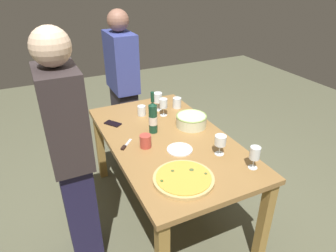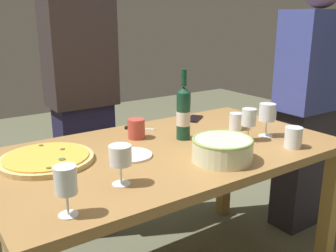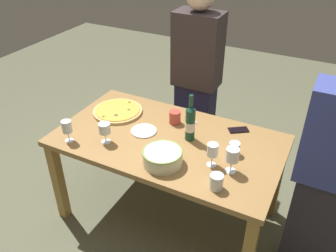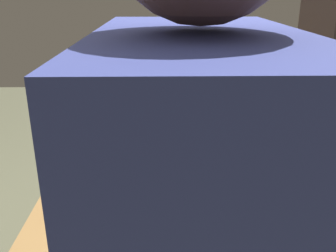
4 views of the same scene
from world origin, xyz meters
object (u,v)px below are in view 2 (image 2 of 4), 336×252
Objects in this scene: serving_bowl at (222,148)px; wine_glass_by_bottle at (249,119)px; wine_glass_far_right at (66,183)px; person_guest_left at (310,106)px; wine_bottle at (183,113)px; wine_glass_near_pizza at (267,114)px; cup_spare at (293,137)px; cell_phone at (194,119)px; dining_table at (168,166)px; side_plate at (130,155)px; pizza at (47,159)px; cup_amber at (236,121)px; cup_ceramic at (136,129)px; wine_glass_far_left at (120,156)px; pizza_knife at (135,128)px; person_host at (82,100)px.

wine_glass_by_bottle is (0.29, 0.13, 0.06)m from serving_bowl.
person_guest_left is (1.69, 0.35, -0.06)m from wine_glass_far_right.
person_guest_left is (0.99, 0.28, -0.00)m from serving_bowl.
wine_bottle reaches higher than wine_glass_near_pizza.
cup_spare reaches higher than cell_phone.
serving_bowl is at bearing -156.17° from wine_glass_by_bottle.
serving_bowl is at bearing 6.19° from wine_glass_far_right.
wine_glass_near_pizza reaches higher than dining_table.
serving_bowl is at bearing -42.21° from side_plate.
wine_bottle is at bearing -6.45° from pizza.
side_plate is at bearing 179.00° from dining_table.
cup_amber is (0.38, 0.30, -0.01)m from serving_bowl.
cup_ceramic is 0.52× the size of side_plate.
wine_bottle is 2.32× the size of wine_glass_far_left.
wine_bottle is 2.42× the size of cell_phone.
wine_glass_by_bottle reaches higher than cup_spare.
cell_phone reaches higher than dining_table.
serving_bowl is 0.34m from wine_bottle.
cell_phone is (0.28, 0.26, -0.13)m from wine_bottle.
pizza_knife is (0.39, 0.58, -0.10)m from wine_glass_far_left.
wine_glass_near_pizza is at bearing 156.72° from cell_phone.
wine_glass_far_right is at bearing -32.68° from person_host.
wine_glass_far_left is 0.09× the size of person_host.
person_guest_left is at bearing 15.68° from serving_bowl.
pizza is at bearing 66.36° from cell_phone.
side_plate is (-0.15, -0.21, -0.04)m from cup_ceramic.
wine_glass_far_right is at bearing -139.84° from side_plate.
serving_bowl is 0.40m from side_plate.
wine_glass_far_right is 0.10× the size of person_host.
cell_phone is (0.61, 0.32, 0.00)m from side_plate.
pizza_knife is (-0.46, 0.67, -0.04)m from cup_spare.
dining_table is at bearing -76.91° from cup_ceramic.
person_host reaches higher than side_plate.
wine_glass_far_left is (-0.46, 0.03, 0.06)m from serving_bowl.
pizza is 2.41× the size of wine_glass_far_right.
wine_glass_near_pizza is (0.51, -0.14, 0.21)m from dining_table.
person_host is (-0.13, 0.41, 0.10)m from pizza_knife.
wine_glass_by_bottle is 1.80× the size of cup_amber.
wine_glass_by_bottle reaches higher than cell_phone.
wine_glass_by_bottle is at bearing 118.19° from cup_spare.
person_host is (-0.06, 0.54, 0.06)m from cup_ceramic.
wine_glass_far_right reaches higher than side_plate.
wine_glass_by_bottle is 1.66× the size of cup_spare.
cup_spare is 0.66m from cell_phone.
pizza is 0.74m from serving_bowl.
cup_amber is at bearing -3.02° from person_guest_left.
side_plate is at bearing 40.16° from wine_glass_far_right.
cup_ceramic is 0.06× the size of person_guest_left.
serving_bowl is 0.15× the size of person_host.
pizza is 0.74m from person_host.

